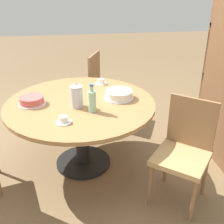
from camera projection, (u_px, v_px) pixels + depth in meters
name	position (u px, v px, depth m)	size (l,w,h in m)	color
ground_plane	(84.00, 163.00, 2.96)	(14.00, 14.00, 0.00)	brown
dining_table	(81.00, 114.00, 2.71)	(1.42, 1.42, 0.70)	black
chair_b	(184.00, 150.00, 2.33)	(0.59, 0.59, 0.90)	olive
chair_c	(105.00, 86.00, 3.64)	(0.55, 0.55, 0.90)	olive
coffee_pot	(77.00, 96.00, 2.51)	(0.11, 0.11, 0.24)	silver
water_bottle	(92.00, 101.00, 2.42)	(0.07, 0.07, 0.25)	#99C6A3
cake_main	(119.00, 95.00, 2.72)	(0.29, 0.29, 0.08)	silver
cake_second	(32.00, 101.00, 2.59)	(0.25, 0.25, 0.08)	silver
cup_a	(64.00, 120.00, 2.28)	(0.13, 0.13, 0.06)	silver
cup_b	(101.00, 82.00, 3.08)	(0.13, 0.13, 0.06)	silver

